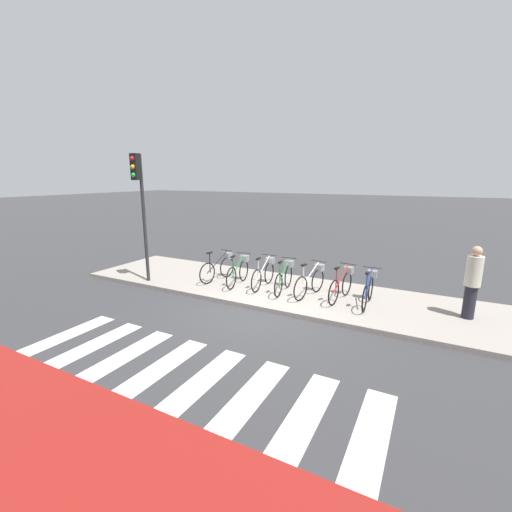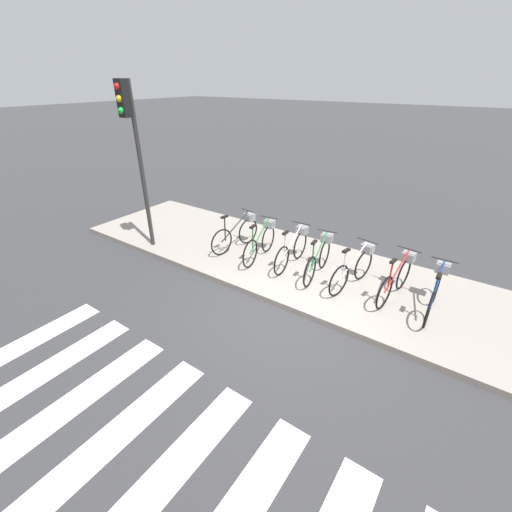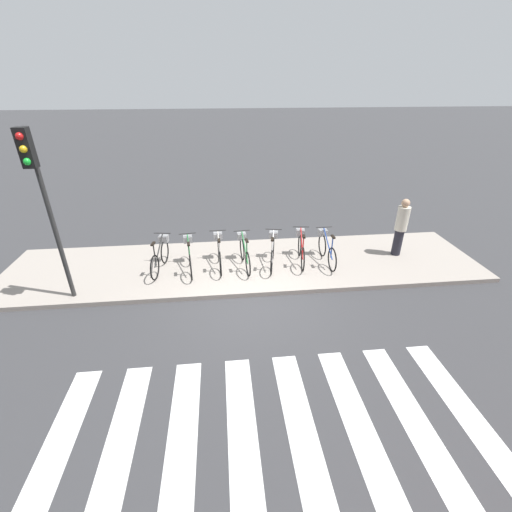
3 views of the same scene
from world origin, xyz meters
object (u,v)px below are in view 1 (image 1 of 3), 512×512
object	(u,v)px
parked_bicycle_2	(264,273)
traffic_light	(139,192)
parked_bicycle_4	(311,280)
pedestrian	(473,281)
parked_bicycle_0	(219,267)
parked_bicycle_1	(239,270)
parked_bicycle_6	(369,288)
parked_bicycle_3	(285,276)
parked_bicycle_5	(342,284)

from	to	relation	value
parked_bicycle_2	traffic_light	distance (m)	4.40
parked_bicycle_4	pedestrian	world-z (taller)	pedestrian
parked_bicycle_0	pedestrian	size ratio (longest dim) A/B	0.92
parked_bicycle_0	traffic_light	size ratio (longest dim) A/B	0.41
parked_bicycle_2	pedestrian	world-z (taller)	pedestrian
parked_bicycle_1	parked_bicycle_6	world-z (taller)	same
parked_bicycle_2	parked_bicycle_0	bearing A→B (deg)	-179.15
parked_bicycle_0	traffic_light	bearing A→B (deg)	-147.44
pedestrian	traffic_light	size ratio (longest dim) A/B	0.44
parked_bicycle_1	traffic_light	world-z (taller)	traffic_light
parked_bicycle_0	parked_bicycle_3	xyz separation A→B (m)	(2.26, -0.05, 0.00)
parked_bicycle_2	parked_bicycle_6	xyz separation A→B (m)	(3.00, -0.07, 0.00)
parked_bicycle_3	traffic_light	world-z (taller)	traffic_light
parked_bicycle_4	parked_bicycle_6	size ratio (longest dim) A/B	0.98
parked_bicycle_1	pedestrian	xyz separation A→B (m)	(6.01, 0.25, 0.46)
parked_bicycle_2	traffic_light	bearing A→B (deg)	-160.26
parked_bicycle_2	parked_bicycle_5	bearing A→B (deg)	0.46
parked_bicycle_3	pedestrian	size ratio (longest dim) A/B	0.93
pedestrian	parked_bicycle_5	bearing A→B (deg)	-177.77
parked_bicycle_1	parked_bicycle_3	bearing A→B (deg)	1.65
traffic_light	parked_bicycle_5	bearing A→B (deg)	12.41
parked_bicycle_0	pedestrian	distance (m)	6.80
parked_bicycle_5	parked_bicycle_0	bearing A→B (deg)	-179.38
parked_bicycle_3	parked_bicycle_0	bearing A→B (deg)	178.63
parked_bicycle_0	parked_bicycle_3	bearing A→B (deg)	-1.37
parked_bicycle_1	parked_bicycle_2	distance (m)	0.81
parked_bicycle_5	parked_bicycle_4	bearing A→B (deg)	-173.84
parked_bicycle_4	traffic_light	world-z (taller)	traffic_light
traffic_light	parked_bicycle_1	bearing A→B (deg)	22.79
parked_bicycle_6	traffic_light	bearing A→B (deg)	-169.67
parked_bicycle_1	pedestrian	size ratio (longest dim) A/B	0.92
pedestrian	traffic_light	xyz separation A→B (m)	(-8.72, -1.39, 1.86)
parked_bicycle_2	parked_bicycle_6	size ratio (longest dim) A/B	1.00
parked_bicycle_5	pedestrian	world-z (taller)	pedestrian
parked_bicycle_6	traffic_light	distance (m)	7.02
parked_bicycle_0	parked_bicycle_3	world-z (taller)	same
parked_bicycle_2	parked_bicycle_4	bearing A→B (deg)	-2.73
parked_bicycle_2	traffic_light	size ratio (longest dim) A/B	0.41
parked_bicycle_1	pedestrian	world-z (taller)	pedestrian
parked_bicycle_6	traffic_light	size ratio (longest dim) A/B	0.41
parked_bicycle_2	parked_bicycle_6	bearing A→B (deg)	-1.40
pedestrian	parked_bicycle_6	bearing A→B (deg)	-174.69
parked_bicycle_0	pedestrian	world-z (taller)	pedestrian
parked_bicycle_0	parked_bicycle_2	size ratio (longest dim) A/B	0.99
parked_bicycle_1	parked_bicycle_2	size ratio (longest dim) A/B	1.00
parked_bicycle_2	parked_bicycle_4	size ratio (longest dim) A/B	1.02
parked_bicycle_4	traffic_light	size ratio (longest dim) A/B	0.40
parked_bicycle_1	parked_bicycle_5	distance (m)	3.10
parked_bicycle_3	pedestrian	world-z (taller)	pedestrian
parked_bicycle_6	parked_bicycle_0	bearing A→B (deg)	179.38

